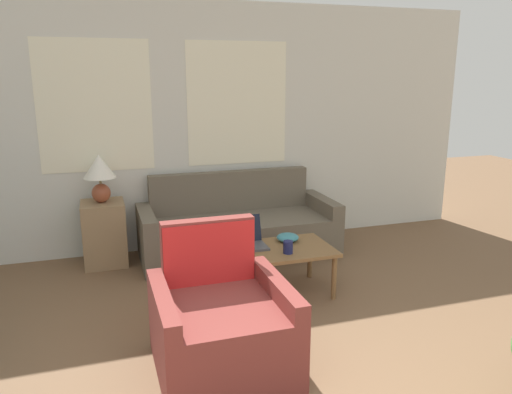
% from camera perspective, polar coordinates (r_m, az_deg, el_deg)
% --- Properties ---
extents(wall_back, '(6.86, 0.06, 2.60)m').
position_cam_1_polar(wall_back, '(5.37, -8.89, 7.79)').
color(wall_back, silver).
rests_on(wall_back, ground_plane).
extents(couch, '(2.03, 0.81, 0.84)m').
position_cam_1_polar(couch, '(5.30, -2.15, -3.78)').
color(couch, '#665B4C').
rests_on(couch, ground_plane).
extents(armchair, '(0.84, 0.85, 0.91)m').
position_cam_1_polar(armchair, '(3.35, -4.08, -14.41)').
color(armchair, brown).
rests_on(armchair, ground_plane).
extents(side_table, '(0.41, 0.41, 0.64)m').
position_cam_1_polar(side_table, '(5.20, -16.94, -4.00)').
color(side_table, '#937551').
rests_on(side_table, ground_plane).
extents(table_lamp, '(0.31, 0.31, 0.47)m').
position_cam_1_polar(table_lamp, '(5.05, -17.44, 2.74)').
color(table_lamp, brown).
rests_on(table_lamp, side_table).
extents(coffee_table, '(0.95, 0.60, 0.41)m').
position_cam_1_polar(coffee_table, '(4.29, 2.37, -6.48)').
color(coffee_table, brown).
rests_on(coffee_table, ground_plane).
extents(laptop, '(0.31, 0.30, 0.25)m').
position_cam_1_polar(laptop, '(4.31, -1.07, -4.94)').
color(laptop, '#47474C').
rests_on(laptop, coffee_table).
extents(cup_navy, '(0.07, 0.07, 0.08)m').
position_cam_1_polar(cup_navy, '(4.07, -2.43, -6.31)').
color(cup_navy, teal).
rests_on(cup_navy, coffee_table).
extents(cup_yellow, '(0.08, 0.08, 0.11)m').
position_cam_1_polar(cup_yellow, '(4.16, 3.68, -5.74)').
color(cup_yellow, '#191E4C').
rests_on(cup_yellow, coffee_table).
extents(snack_bowl, '(0.20, 0.20, 0.07)m').
position_cam_1_polar(snack_bowl, '(4.45, 3.64, -4.63)').
color(snack_bowl, teal).
rests_on(snack_bowl, coffee_table).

